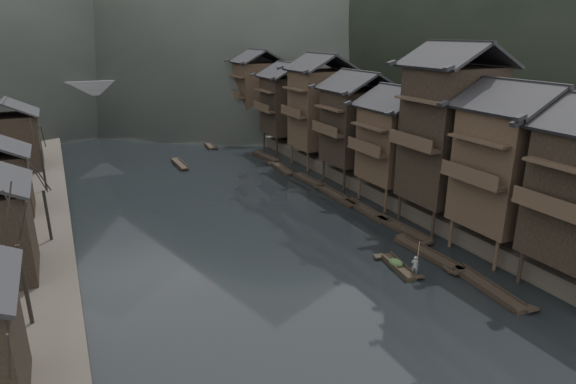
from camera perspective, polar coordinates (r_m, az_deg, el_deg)
water at (r=35.18m, az=2.87°, el=-11.58°), size 300.00×300.00×0.00m
right_bank at (r=84.81m, az=10.97°, el=6.82°), size 40.00×200.00×1.80m
stilt_houses at (r=56.46m, az=9.38°, el=9.51°), size 9.00×67.60×17.09m
bare_trees at (r=38.80m, az=-27.77°, el=-0.80°), size 3.67×42.87×7.35m
moored_sampans at (r=51.73m, az=7.00°, el=-1.30°), size 2.94×48.93×0.47m
midriver_boats at (r=79.69m, az=-11.70°, el=5.52°), size 8.47×31.38×0.45m
stone_bridge at (r=100.53m, az=-17.29°, el=10.57°), size 40.00×6.00×9.00m
hero_sampan at (r=38.94m, az=12.89°, el=-8.58°), size 1.65×4.72×0.43m
cargo_heap at (r=38.83m, az=12.71°, el=-7.76°), size 1.02×1.34×0.61m
boatman at (r=37.56m, az=14.83°, el=-8.10°), size 0.66×0.65×1.53m
bamboo_pole at (r=36.54m, az=15.43°, el=-4.07°), size 1.54×1.75×4.11m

